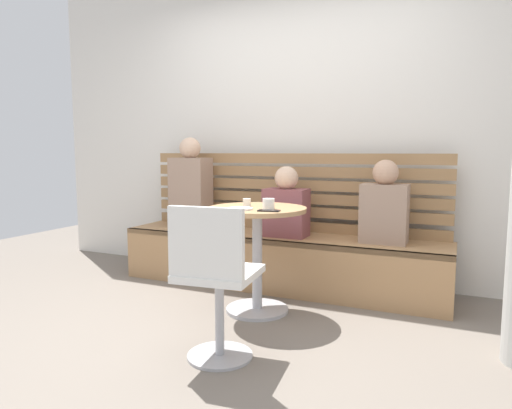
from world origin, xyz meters
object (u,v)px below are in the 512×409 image
object	(u,v)px
cup_ceramic_white	(269,204)
phone_on_table	(269,211)
booth_bench	(278,261)
cafe_table	(257,239)
person_child_middle	(286,206)
white_chair	(215,277)
plate_small	(240,209)
cup_espresso_small	(247,202)
person_child_left	(384,207)
person_adult	(191,187)

from	to	relation	value
cup_ceramic_white	phone_on_table	size ratio (longest dim) A/B	0.57
booth_bench	cup_ceramic_white	distance (m)	0.88
cafe_table	person_child_middle	bearing A→B (deg)	90.06
booth_bench	person_child_middle	distance (m)	0.47
cafe_table	phone_on_table	size ratio (longest dim) A/B	5.29
person_child_middle	cup_ceramic_white	xyz separation A→B (m)	(0.11, -0.63, 0.09)
booth_bench	white_chair	xyz separation A→B (m)	(0.20, -1.42, 0.24)
cup_ceramic_white	plate_small	distance (m)	0.19
person_child_middle	cup_espresso_small	world-z (taller)	person_child_middle
cafe_table	white_chair	distance (m)	0.82
booth_bench	phone_on_table	size ratio (longest dim) A/B	19.29
white_chair	cup_espresso_small	distance (m)	0.91
booth_bench	white_chair	bearing A→B (deg)	-82.09
person_child_left	white_chair	bearing A→B (deg)	-114.08
cup_ceramic_white	plate_small	xyz separation A→B (m)	(-0.16, -0.11, -0.03)
white_chair	cup_ceramic_white	distance (m)	0.82
white_chair	cup_espresso_small	xyz separation A→B (m)	(-0.20, 0.83, 0.30)
cafe_table	cup_ceramic_white	size ratio (longest dim) A/B	9.25
white_chair	cup_ceramic_white	bearing A→B (deg)	90.81
cup_espresso_small	booth_bench	bearing A→B (deg)	89.29
person_child_left	person_child_middle	xyz separation A→B (m)	(-0.76, -0.05, -0.03)
plate_small	phone_on_table	xyz separation A→B (m)	(0.21, -0.00, -0.00)
cup_espresso_small	plate_small	xyz separation A→B (m)	(0.04, -0.18, -0.02)
cafe_table	white_chair	size ratio (longest dim) A/B	0.87
person_child_middle	cup_ceramic_white	size ratio (longest dim) A/B	7.07
plate_small	person_child_left	bearing A→B (deg)	44.18
cafe_table	cup_ceramic_white	xyz separation A→B (m)	(0.11, -0.05, 0.26)
cup_espresso_small	cup_ceramic_white	world-z (taller)	cup_ceramic_white
cup_ceramic_white	phone_on_table	xyz separation A→B (m)	(0.05, -0.11, -0.03)
cafe_table	plate_small	bearing A→B (deg)	-107.42
cafe_table	person_child_left	distance (m)	1.00
cup_ceramic_white	phone_on_table	world-z (taller)	cup_ceramic_white
cafe_table	person_adult	size ratio (longest dim) A/B	0.92
cup_ceramic_white	plate_small	bearing A→B (deg)	-145.10
booth_bench	cup_ceramic_white	xyz separation A→B (m)	(0.19, -0.66, 0.55)
white_chair	person_adult	bearing A→B (deg)	126.08
person_adult	person_child_middle	world-z (taller)	person_adult
white_chair	phone_on_table	size ratio (longest dim) A/B	6.07
plate_small	phone_on_table	world-z (taller)	plate_small
phone_on_table	cup_ceramic_white	bearing A→B (deg)	14.47
cafe_table	phone_on_table	distance (m)	0.32
person_child_left	person_child_middle	size ratio (longest dim) A/B	1.10
cafe_table	cup_espresso_small	bearing A→B (deg)	169.82
booth_bench	white_chair	world-z (taller)	white_chair
cup_espresso_small	person_adult	bearing A→B (deg)	143.83
person_child_left	cup_espresso_small	xyz separation A→B (m)	(-0.85, -0.61, 0.05)
person_child_middle	cup_espresso_small	xyz separation A→B (m)	(-0.09, -0.56, 0.08)
person_child_left	cup_ceramic_white	bearing A→B (deg)	-133.93
booth_bench	cafe_table	distance (m)	0.68
booth_bench	plate_small	bearing A→B (deg)	-87.89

